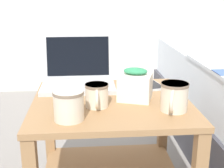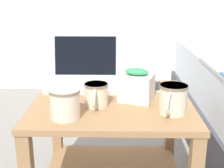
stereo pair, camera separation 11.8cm
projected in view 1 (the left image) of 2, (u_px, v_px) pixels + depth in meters
bedside_table at (111, 138)px, 1.29m from camera, size 0.62×0.57×0.47m
laptop at (78, 76)px, 1.41m from camera, size 0.32×0.25×0.22m
mug_front_left at (69, 104)px, 1.04m from camera, size 0.10×0.15×0.10m
mug_front_right at (97, 94)px, 1.16m from camera, size 0.09×0.13×0.09m
mug_mid_center at (174, 96)px, 1.12m from camera, size 0.10×0.14×0.10m
snack_bag at (135, 85)px, 1.24m from camera, size 0.15×0.14×0.13m
cell_phone at (152, 85)px, 1.41m from camera, size 0.10×0.15×0.01m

